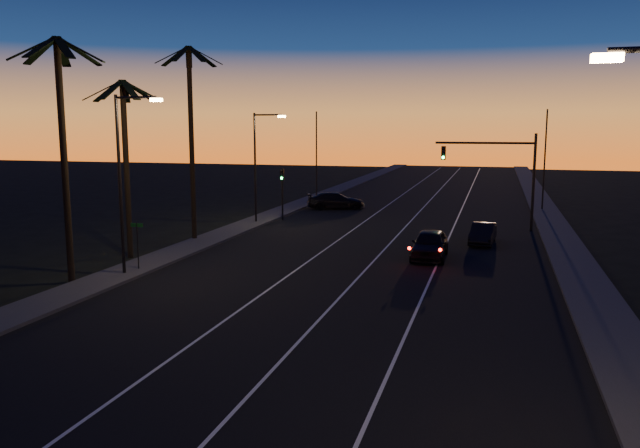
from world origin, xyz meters
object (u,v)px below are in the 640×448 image
(signal_mast, at_px, (500,164))
(right_car, at_px, (483,234))
(lead_car, at_px, (430,244))
(cross_car, at_px, (336,201))

(signal_mast, height_order, right_car, signal_mast)
(lead_car, height_order, cross_car, lead_car)
(signal_mast, xyz_separation_m, lead_car, (-3.72, -11.53, -3.96))
(signal_mast, bearing_deg, right_car, -98.27)
(lead_car, relative_size, right_car, 1.29)
(lead_car, xyz_separation_m, cross_car, (-10.57, 19.54, -0.05))
(right_car, height_order, cross_car, cross_car)
(lead_car, bearing_deg, cross_car, 118.42)
(signal_mast, distance_m, lead_car, 12.75)
(signal_mast, relative_size, lead_car, 1.34)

